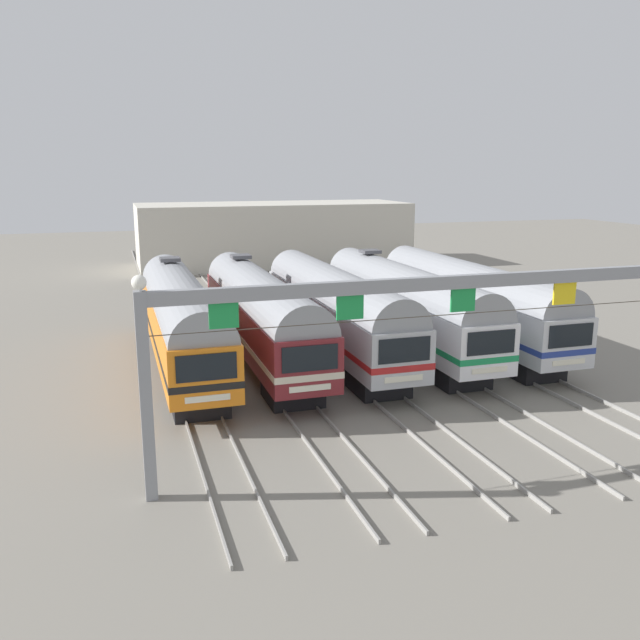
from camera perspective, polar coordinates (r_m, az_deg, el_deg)
name	(u,v)px	position (r m, az deg, el deg)	size (l,w,h in m)	color
ground_plane	(334,356)	(36.16, 1.19, -3.08)	(160.00, 160.00, 0.00)	gray
track_bed	(264,298)	(52.10, -4.78, 1.92)	(17.62, 70.00, 0.15)	gray
commuter_train_orange	(181,317)	(33.86, -11.82, 0.24)	(2.88, 18.06, 5.05)	orange
commuter_train_maroon	(260,312)	(34.46, -5.15, 0.68)	(2.88, 18.06, 5.05)	maroon
commuter_train_stainless	(334,307)	(35.51, 1.22, 1.09)	(2.88, 18.06, 4.77)	#B2B5BA
commuter_train_white	(403,303)	(36.97, 7.14, 1.47)	(2.88, 18.06, 5.05)	white
commuter_train_silver	(468,299)	(38.79, 12.57, 1.79)	(2.88, 18.06, 4.77)	silver
catenary_gantry	(462,311)	(22.88, 12.10, 0.74)	(21.35, 0.44, 6.97)	gray
maintenance_building	(273,234)	(70.47, -4.02, 7.36)	(27.70, 10.00, 6.41)	beige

